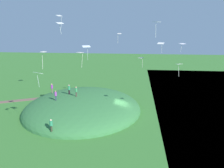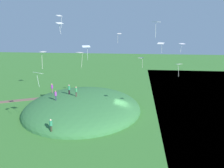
{
  "view_description": "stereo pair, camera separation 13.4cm",
  "coord_description": "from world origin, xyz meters",
  "views": [
    {
      "loc": [
        -2.06,
        39.07,
        15.32
      ],
      "look_at": [
        2.06,
        -3.3,
        4.39
      ],
      "focal_mm": 39.3,
      "sensor_mm": 36.0,
      "label": 1
    },
    {
      "loc": [
        -2.19,
        39.05,
        15.32
      ],
      "look_at": [
        2.06,
        -3.3,
        4.39
      ],
      "focal_mm": 39.3,
      "sensor_mm": 36.0,
      "label": 2
    }
  ],
  "objects": [
    {
      "name": "ground_plane",
      "position": [
        0.0,
        0.0,
        0.0
      ],
      "size": [
        160.0,
        160.0,
        0.0
      ],
      "primitive_type": "plane",
      "color": "#38752E"
    },
    {
      "name": "grass_hill",
      "position": [
        7.17,
        -1.58,
        0.0
      ],
      "size": [
        20.64,
        23.35,
        5.61
      ],
      "primitive_type": "ellipsoid",
      "color": "#35733B",
      "rests_on": "ground_plane"
    },
    {
      "name": "dirt_path",
      "position": [
        18.6,
        -6.41,
        0.02
      ],
      "size": [
        12.32,
        6.87,
        0.04
      ],
      "primitive_type": "cube",
      "rotation": [
        0.0,
        0.0,
        0.45
      ],
      "color": "brown",
      "rests_on": "ground_plane"
    },
    {
      "name": "person_with_child",
      "position": [
        7.92,
        -0.32,
        3.9
      ],
      "size": [
        0.46,
        0.46,
        1.75
      ],
      "rotation": [
        0.0,
        0.0,
        5.96
      ],
      "color": "brown",
      "rests_on": "grass_hill"
    },
    {
      "name": "person_watching_kites",
      "position": [
        9.53,
        -1.65,
        3.84
      ],
      "size": [
        0.6,
        0.6,
        1.77
      ],
      "rotation": [
        0.0,
        0.0,
        0.79
      ],
      "color": "black",
      "rests_on": "grass_hill"
    },
    {
      "name": "person_walking_path",
      "position": [
        13.63,
        -4.42,
        3.24
      ],
      "size": [
        0.53,
        0.53,
        1.82
      ],
      "rotation": [
        0.0,
        0.0,
        3.76
      ],
      "color": "brown",
      "rests_on": "grass_hill"
    },
    {
      "name": "person_on_hilltop",
      "position": [
        11.03,
        1.24,
        3.58
      ],
      "size": [
        0.48,
        0.48,
        1.69
      ],
      "rotation": [
        0.0,
        0.0,
        3.43
      ],
      "color": "#293547",
      "rests_on": "grass_hill"
    },
    {
      "name": "person_near_shore",
      "position": [
        9.08,
        9.41,
        1.92
      ],
      "size": [
        0.6,
        0.6,
        1.79
      ],
      "rotation": [
        0.0,
        0.0,
        3.92
      ],
      "color": "#2E3123",
      "rests_on": "grass_hill"
    },
    {
      "name": "kite_0",
      "position": [
        -7.56,
        8.83,
        12.66
      ],
      "size": [
        0.88,
        0.82,
        1.11
      ],
      "color": "white"
    },
    {
      "name": "kite_1",
      "position": [
        -3.02,
        -4.31,
        8.98
      ],
      "size": [
        1.19,
        1.25,
        1.81
      ],
      "color": "white"
    },
    {
      "name": "kite_2",
      "position": [
        10.88,
        8.08,
        8.54
      ],
      "size": [
        1.42,
        1.26,
        2.02
      ],
      "color": "white"
    },
    {
      "name": "kite_3",
      "position": [
        -6.05,
        -1.39,
        11.8
      ],
      "size": [
        1.22,
        1.07,
        1.72
      ],
      "color": "white"
    },
    {
      "name": "kite_4",
      "position": [
        -7.86,
        5.92,
        9.63
      ],
      "size": [
        0.95,
        0.83,
        1.78
      ],
      "color": "silver"
    },
    {
      "name": "kite_5",
      "position": [
        5.58,
        6.01,
        11.02
      ],
      "size": [
        1.13,
        1.08,
        2.14
      ],
      "color": "white"
    },
    {
      "name": "kite_6",
      "position": [
        6.47,
        11.57,
        15.05
      ],
      "size": [
        0.89,
        0.92,
        1.31
      ],
      "color": "white"
    },
    {
      "name": "kite_7",
      "position": [
        8.29,
        12.48,
        11.81
      ],
      "size": [
        0.58,
        0.77,
        2.01
      ],
      "color": "white"
    },
    {
      "name": "kite_8",
      "position": [
        0.7,
        -1.3,
        13.23
      ],
      "size": [
        0.68,
        0.51,
        1.61
      ],
      "color": "white"
    },
    {
      "name": "kite_9",
      "position": [
        11.44,
        -4.31,
        16.16
      ],
      "size": [
        1.14,
        1.25,
        2.2
      ],
      "color": "silver"
    },
    {
      "name": "kite_10",
      "position": [
        5.2,
        3.37,
        11.64
      ],
      "size": [
        1.38,
        1.2,
        2.18
      ],
      "color": "white"
    },
    {
      "name": "kite_11",
      "position": [
        -4.77,
        4.56,
        15.11
      ],
      "size": [
        1.14,
        1.23,
        2.11
      ],
      "color": "white"
    }
  ]
}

